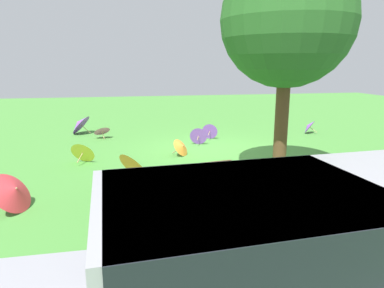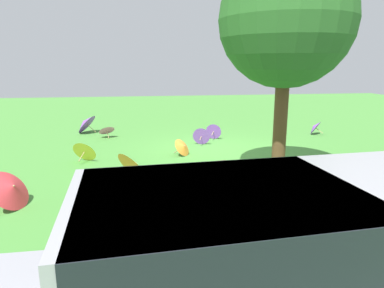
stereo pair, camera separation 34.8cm
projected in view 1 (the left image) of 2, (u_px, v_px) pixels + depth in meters
name	position (u px, v px, depth m)	size (l,w,h in m)	color
ground	(211.00, 150.00, 10.90)	(40.00, 40.00, 0.00)	#478C38
van_dark	(312.00, 240.00, 3.48)	(4.70, 2.34, 1.53)	#99999E
park_bench	(190.00, 185.00, 6.41)	(1.66, 0.73, 0.90)	brown
shade_tree	(287.00, 21.00, 7.34)	(2.90, 2.90, 5.04)	brown
parasol_orange_0	(136.00, 166.00, 7.84)	(0.99, 1.05, 0.79)	tan
parasol_purple_0	(210.00, 131.00, 12.57)	(0.61, 0.58, 0.58)	tan
parasol_pink_0	(102.00, 130.00, 12.64)	(0.76, 0.73, 0.52)	tan
parasol_purple_1	(79.00, 123.00, 13.45)	(0.99, 1.10, 0.82)	tan
parasol_red_0	(13.00, 191.00, 6.30)	(0.93, 1.04, 0.78)	tan
parasol_yellow_0	(83.00, 152.00, 9.45)	(0.80, 0.68, 0.64)	tan
parasol_orange_1	(182.00, 147.00, 10.22)	(0.69, 0.71, 0.53)	tan
parasol_purple_3	(308.00, 126.00, 13.57)	(0.73, 0.75, 0.58)	tan
parasol_purple_5	(199.00, 136.00, 11.68)	(0.63, 0.56, 0.60)	tan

